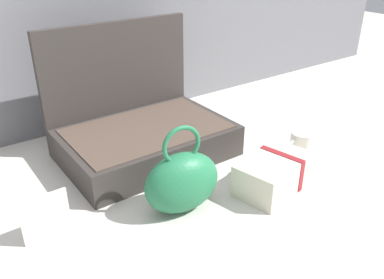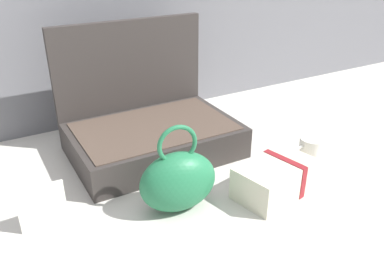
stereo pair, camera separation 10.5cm
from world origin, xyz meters
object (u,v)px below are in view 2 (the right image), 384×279
(cream_toiletry_bag, at_px, (275,178))
(coffee_mug, at_px, (310,151))
(open_suitcase, at_px, (149,126))
(info_card_left, at_px, (42,207))
(teal_pouch_handbag, at_px, (178,181))

(cream_toiletry_bag, height_order, coffee_mug, cream_toiletry_bag)
(open_suitcase, bearing_deg, coffee_mug, -40.48)
(cream_toiletry_bag, xyz_separation_m, info_card_left, (-0.57, 0.16, 0.01))
(cream_toiletry_bag, bearing_deg, info_card_left, 164.39)
(info_card_left, bearing_deg, open_suitcase, 29.94)
(open_suitcase, relative_size, teal_pouch_handbag, 2.15)
(open_suitcase, xyz_separation_m, cream_toiletry_bag, (0.19, -0.39, -0.04))
(coffee_mug, height_order, info_card_left, info_card_left)
(cream_toiletry_bag, relative_size, coffee_mug, 2.13)
(teal_pouch_handbag, xyz_separation_m, info_card_left, (-0.31, 0.09, -0.03))
(teal_pouch_handbag, xyz_separation_m, cream_toiletry_bag, (0.26, -0.07, -0.04))
(open_suitcase, xyz_separation_m, teal_pouch_handbag, (-0.07, -0.33, 0.00))
(info_card_left, bearing_deg, teal_pouch_handbag, -18.36)
(open_suitcase, height_order, coffee_mug, open_suitcase)
(open_suitcase, bearing_deg, cream_toiletry_bag, -64.21)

